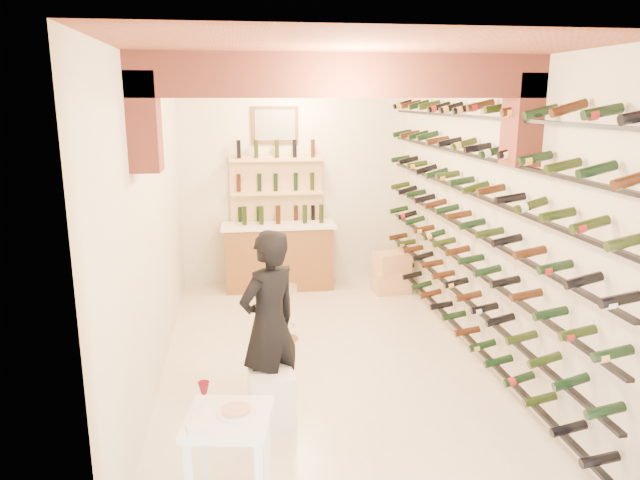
# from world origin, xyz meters

# --- Properties ---
(ground) EXTENTS (6.00, 6.00, 0.00)m
(ground) POSITION_xyz_m (0.00, 0.00, 0.00)
(ground) COLOR beige
(ground) RESTS_ON ground
(room_shell) EXTENTS (3.52, 6.02, 3.21)m
(room_shell) POSITION_xyz_m (0.00, -0.26, 2.25)
(room_shell) COLOR beige
(room_shell) RESTS_ON ground
(wine_rack) EXTENTS (0.32, 5.70, 2.56)m
(wine_rack) POSITION_xyz_m (1.53, 0.00, 1.55)
(wine_rack) COLOR black
(wine_rack) RESTS_ON ground
(back_counter) EXTENTS (1.70, 0.62, 1.29)m
(back_counter) POSITION_xyz_m (-0.30, 2.65, 0.53)
(back_counter) COLOR brown
(back_counter) RESTS_ON ground
(back_shelving) EXTENTS (1.40, 0.31, 2.73)m
(back_shelving) POSITION_xyz_m (-0.30, 2.89, 1.17)
(back_shelving) COLOR #E2B87F
(back_shelving) RESTS_ON ground
(tasting_table) EXTENTS (0.64, 0.64, 0.97)m
(tasting_table) POSITION_xyz_m (-1.01, -2.47, 0.66)
(tasting_table) COLOR white
(tasting_table) RESTS_ON ground
(white_stool) EXTENTS (0.42, 0.42, 0.49)m
(white_stool) POSITION_xyz_m (-0.65, -1.24, 0.24)
(white_stool) COLOR white
(white_stool) RESTS_ON ground
(person) EXTENTS (0.76, 0.72, 1.74)m
(person) POSITION_xyz_m (-0.66, -1.06, 0.87)
(person) COLOR black
(person) RESTS_ON ground
(chrome_barstool) EXTENTS (0.36, 0.36, 0.69)m
(chrome_barstool) POSITION_xyz_m (-0.40, 0.58, 0.40)
(chrome_barstool) COLOR silver
(chrome_barstool) RESTS_ON ground
(crate_lower) EXTENTS (0.56, 0.42, 0.32)m
(crate_lower) POSITION_xyz_m (1.35, 2.20, 0.16)
(crate_lower) COLOR tan
(crate_lower) RESTS_ON ground
(crate_upper) EXTENTS (0.57, 0.46, 0.29)m
(crate_upper) POSITION_xyz_m (1.35, 2.20, 0.46)
(crate_upper) COLOR tan
(crate_upper) RESTS_ON crate_lower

